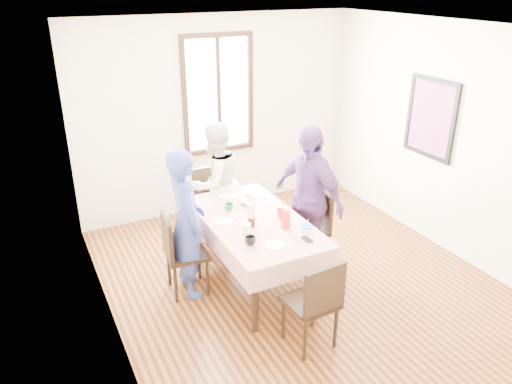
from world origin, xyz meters
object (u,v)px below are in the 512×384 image
chair_left (187,253)px  chair_far (214,205)px  dining_table (254,251)px  person_right (307,199)px  person_left (187,224)px  chair_right (307,229)px  person_far (214,183)px  chair_near (310,302)px

chair_left → chair_far: 1.22m
dining_table → person_right: bearing=4.3°
chair_far → person_left: 1.25m
chair_left → person_left: size_ratio=0.57×
person_left → person_right: (1.39, -0.10, 0.04)m
chair_right → chair_far: (-0.71, 1.09, 0.00)m
chair_left → chair_far: bearing=149.5°
person_far → dining_table: bearing=71.7°
chair_right → person_right: 0.39m
chair_far → person_far: person_far is taller
chair_right → person_right: (-0.02, 0.00, 0.39)m
dining_table → chair_near: 1.14m
person_left → chair_left: bearing=91.5°
person_left → chair_far: bearing=-33.7°
dining_table → person_far: person_far is taller
chair_left → chair_far: size_ratio=1.00×
chair_far → chair_near: same height
chair_far → person_left: size_ratio=0.57×
chair_far → person_left: (-0.69, -0.99, 0.35)m
chair_left → chair_near: bearing=34.2°
chair_right → chair_far: bearing=42.2°
chair_left → person_left: person_left is taller
chair_far → chair_left: bearing=53.6°
chair_near → person_far: bearing=85.8°
chair_far → person_right: person_right is taller
person_left → person_right: 1.39m
chair_right → chair_near: bearing=158.2°
dining_table → person_left: 0.83m
chair_left → chair_right: (1.42, -0.10, 0.00)m
chair_near → person_far: 2.28m
dining_table → person_far: 1.19m
chair_left → chair_right: size_ratio=1.00×
chair_left → person_right: person_right is taller
chair_near → person_left: 1.51m
chair_near → person_far: person_far is taller
dining_table → person_right: 0.84m
person_right → person_left: bearing=-108.1°
person_left → person_far: size_ratio=1.04×
dining_table → person_right: size_ratio=0.98×
dining_table → person_right: (0.69, 0.05, 0.47)m
dining_table → chair_left: chair_left is taller
chair_far → person_far: bearing=89.4°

